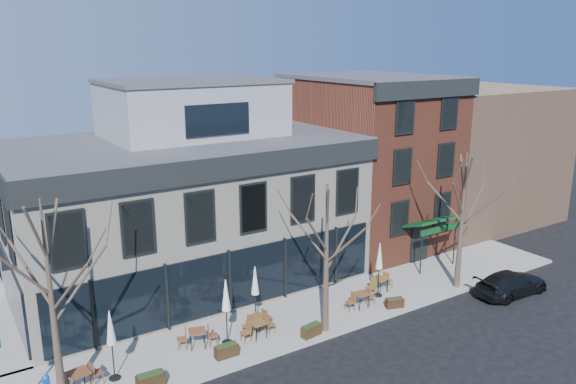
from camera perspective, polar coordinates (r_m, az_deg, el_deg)
ground at (r=28.65m, az=-5.95°, el=-12.42°), size 120.00×120.00×0.00m
sidewalk_front at (r=28.45m, az=2.05°, el=-12.39°), size 33.50×4.70×0.15m
corner_building at (r=31.30m, az=-10.29°, el=-0.93°), size 18.39×10.39×11.10m
red_brick_building at (r=37.71m, az=8.12°, el=3.25°), size 8.20×11.78×11.18m
bg_building at (r=45.56m, az=16.83°, el=3.92°), size 12.00×12.00×10.00m
tree_corner at (r=21.73m, az=-22.83°, el=-10.36°), size 3.93×3.98×7.92m
tree_mid at (r=25.51m, az=3.95°, el=-6.56°), size 3.50×3.55×7.04m
tree_right at (r=31.39m, az=17.27°, el=-2.66°), size 3.72×3.77×7.48m
parked_sedan at (r=32.77m, az=21.74°, el=-8.61°), size 4.52×1.97×1.29m
cafe_set_0 at (r=23.96m, az=-20.45°, el=-17.39°), size 1.94×0.88×1.00m
cafe_set_1 at (r=25.71m, az=-9.19°, el=-14.30°), size 1.87×1.02×0.96m
cafe_set_2 at (r=26.16m, az=-3.09°, el=-13.62°), size 1.78×0.74×0.93m
cafe_set_3 at (r=26.80m, az=-3.14°, el=-12.96°), size 1.69×0.77×0.87m
cafe_set_4 at (r=29.05m, az=7.39°, el=-10.70°), size 1.77×0.72×0.93m
cafe_set_5 at (r=30.84m, az=9.30°, el=-9.14°), size 1.92×0.86×0.99m
umbrella_0 at (r=23.52m, az=-17.57°, el=-13.34°), size 0.47×0.47×2.96m
umbrella_1 at (r=25.07m, az=-6.32°, el=-10.72°), size 0.49×0.49×3.05m
umbrella_2 at (r=26.66m, az=-3.36°, el=-9.27°), size 0.47×0.47×2.91m
umbrella_4 at (r=29.79m, az=9.27°, el=-6.73°), size 0.47×0.47×2.96m
planter_0 at (r=23.53m, az=-13.79°, el=-18.07°), size 1.11×0.49×0.61m
planter_1 at (r=24.94m, az=-6.26°, el=-15.72°), size 1.03×0.43×0.57m
planter_2 at (r=26.38m, az=2.39°, el=-13.84°), size 1.06×0.54×0.56m
planter_3 at (r=29.42m, az=10.77°, el=-10.98°), size 0.99×0.64×0.52m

